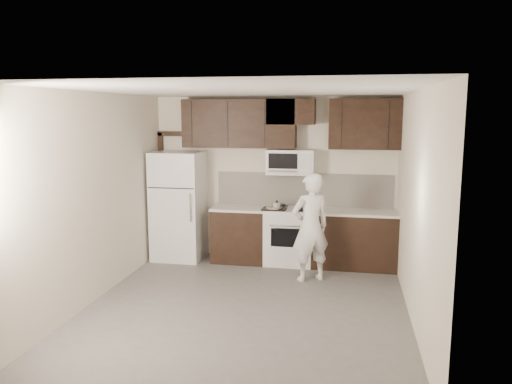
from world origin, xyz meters
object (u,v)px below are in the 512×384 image
(refrigerator, at_px, (179,206))
(person, at_px, (311,227))
(microwave, at_px, (291,162))
(stove, at_px, (289,235))

(refrigerator, height_order, person, refrigerator)
(microwave, distance_m, person, 1.30)
(stove, distance_m, microwave, 1.20)
(microwave, distance_m, refrigerator, 2.00)
(person, bearing_deg, stove, -92.87)
(person, bearing_deg, refrigerator, -48.28)
(microwave, bearing_deg, person, -65.67)
(stove, height_order, refrigerator, refrigerator)
(stove, height_order, person, person)
(stove, bearing_deg, refrigerator, -178.49)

